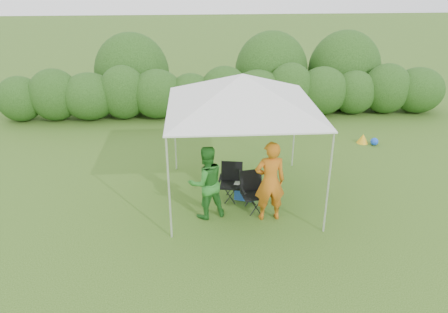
{
  "coord_description": "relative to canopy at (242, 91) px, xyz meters",
  "views": [
    {
      "loc": [
        -0.96,
        -8.12,
        4.97
      ],
      "look_at": [
        -0.39,
        0.4,
        1.05
      ],
      "focal_mm": 35.0,
      "sensor_mm": 36.0,
      "label": 1
    }
  ],
  "objects": [
    {
      "name": "cooler",
      "position": [
        0.1,
        -0.08,
        -2.26
      ],
      "size": [
        0.56,
        0.48,
        0.4
      ],
      "rotation": [
        0.0,
        0.0,
        -0.34
      ],
      "color": "#2452A7",
      "rests_on": "ground"
    },
    {
      "name": "bottle",
      "position": [
        0.16,
        -0.12,
        -1.96
      ],
      "size": [
        0.06,
        0.06,
        0.22
      ],
      "primitive_type": "cylinder",
      "color": "#592D0C",
      "rests_on": "cooler"
    },
    {
      "name": "ground",
      "position": [
        0.0,
        -0.5,
        -2.46
      ],
      "size": [
        70.0,
        70.0,
        0.0
      ],
      "primitive_type": "plane",
      "color": "#426720"
    },
    {
      "name": "man",
      "position": [
        0.48,
        -0.95,
        -1.6
      ],
      "size": [
        0.65,
        0.45,
        1.72
      ],
      "primitive_type": "imported",
      "rotation": [
        0.0,
        0.0,
        3.2
      ],
      "color": "#C06115",
      "rests_on": "ground"
    },
    {
      "name": "woman",
      "position": [
        -0.79,
        -0.77,
        -1.67
      ],
      "size": [
        0.92,
        0.81,
        1.58
      ],
      "primitive_type": "imported",
      "rotation": [
        0.0,
        0.0,
        3.46
      ],
      "color": "#2A7727",
      "rests_on": "ground"
    },
    {
      "name": "chair_left",
      "position": [
        -0.22,
        -0.05,
        -1.99
      ],
      "size": [
        0.58,
        0.54,
        0.84
      ],
      "rotation": [
        0.0,
        0.0,
        -0.17
      ],
      "color": "black",
      "rests_on": "ground"
    },
    {
      "name": "hedge",
      "position": [
        0.11,
        5.5,
        -1.64
      ],
      "size": [
        15.03,
        1.53,
        1.8
      ],
      "color": "#295119",
      "rests_on": "ground"
    },
    {
      "name": "chair_right",
      "position": [
        0.19,
        -0.55,
        -1.98
      ],
      "size": [
        0.59,
        0.55,
        0.86
      ],
      "rotation": [
        0.0,
        0.0,
        0.17
      ],
      "color": "black",
      "rests_on": "ground"
    },
    {
      "name": "lawn_toy",
      "position": [
        3.95,
        2.82,
        -2.33
      ],
      "size": [
        0.55,
        0.46,
        0.28
      ],
      "color": "gold",
      "rests_on": "ground"
    },
    {
      "name": "canopy",
      "position": [
        0.0,
        0.0,
        0.0
      ],
      "size": [
        3.1,
        3.1,
        2.83
      ],
      "color": "silver",
      "rests_on": "ground"
    }
  ]
}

